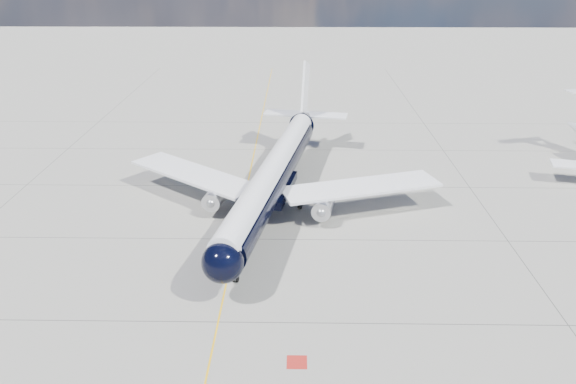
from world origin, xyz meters
name	(u,v)px	position (x,y,z in m)	size (l,w,h in m)	color
ground	(250,173)	(0.00, 30.00, 0.00)	(320.00, 320.00, 0.00)	gray
taxiway_centerline	(247,186)	(0.00, 25.00, 0.00)	(0.16, 160.00, 0.01)	#DEA30B
red_marking	(297,362)	(6.80, -10.00, 0.00)	(1.60, 1.60, 0.01)	maroon
main_airliner	(275,172)	(4.06, 19.01, 4.40)	(39.73, 48.89, 14.19)	black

